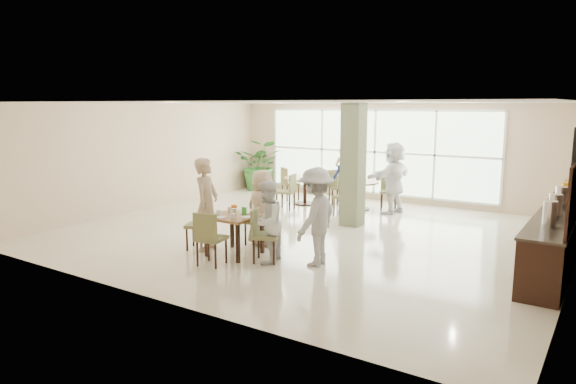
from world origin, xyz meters
The scene contains 20 objects.
ground centered at (0.00, 0.00, 0.00)m, with size 10.00×10.00×0.00m, color beige.
room_shell centered at (0.00, 0.00, 1.70)m, with size 10.00×10.00×10.00m.
window_bank centered at (-0.50, 4.46, 1.40)m, with size 7.00×0.04×7.00m.
column centered at (0.40, 1.20, 1.40)m, with size 0.45×0.45×2.80m, color #606949.
main_table centered at (-0.36, -2.14, 0.64)m, with size 0.86×0.86×0.75m.
round_table_left centered at (-1.84, 2.79, 0.59)m, with size 1.19×1.19×0.75m.
round_table_right centered at (-0.26, 2.94, 0.56)m, with size 1.03×1.03×0.75m.
chairs_main_table centered at (-0.38, -2.14, 0.47)m, with size 2.15×2.00×0.95m.
chairs_table_left centered at (-1.81, 2.75, 0.47)m, with size 2.14×1.95×0.95m.
chairs_table_right centered at (-0.30, 2.91, 0.47)m, with size 2.07×1.86×0.95m.
tabletop_clutter centered at (-0.33, -2.15, 0.81)m, with size 0.72×0.78×0.21m.
buffet_counter centered at (4.70, 0.51, 0.55)m, with size 0.64×4.70×1.95m.
potted_plant centered at (-4.34, 4.09, 0.83)m, with size 1.49×1.49×1.65m, color #2F6C2B.
teen_left centered at (-1.02, -2.17, 0.89)m, with size 0.65×0.42×1.77m, color tan.
teen_far centered at (-0.32, -1.34, 0.76)m, with size 0.74×0.40×1.51m, color tan.
teen_right centered at (0.41, -2.21, 0.73)m, with size 0.71×0.55×1.46m, color white.
teen_standing centered at (1.20, -1.85, 0.85)m, with size 1.10×0.63×1.71m, color #A2A2A4.
adult_a centered at (-0.20, 2.19, 0.88)m, with size 1.04×0.59×1.77m, color #3955AC.
adult_b centered at (0.67, 2.99, 0.92)m, with size 1.70×0.73×1.83m, color white.
adult_standing centered at (-1.11, 3.73, 0.80)m, with size 0.58×0.38×1.60m, color tan.
Camera 1 is at (5.50, -9.31, 2.75)m, focal length 32.00 mm.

